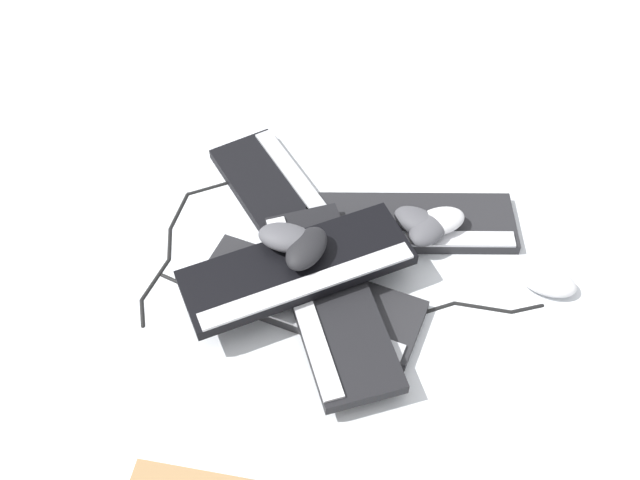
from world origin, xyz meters
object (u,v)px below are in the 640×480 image
Objects in this scene: keyboard_3 at (329,298)px; mouse_2 at (307,248)px; keyboard_1 at (308,300)px; mouse_5 at (286,238)px; keyboard_2 at (410,223)px; mouse_1 at (439,221)px; mouse_0 at (548,282)px; mouse_4 at (419,222)px; keyboard_0 at (284,204)px; mouse_3 at (429,228)px; keyboard_4 at (298,268)px.

keyboard_3 is 0.10m from mouse_2.
keyboard_1 is 0.13m from mouse_5.
keyboard_3 is (0.00, 0.27, 0.03)m from keyboard_2.
keyboard_1 is at bearing 133.21° from mouse_5.
mouse_1 is at bearing 141.68° from mouse_2.
mouse_5 is at bearing -96.14° from mouse_2.
mouse_5 reaches higher than keyboard_1.
mouse_0 is 1.00× the size of mouse_5.
mouse_2 is 0.26m from mouse_4.
mouse_1 is (-0.30, -0.14, 0.04)m from keyboard_0.
keyboard_3 is 4.06× the size of mouse_1.
mouse_5 reaches higher than keyboard_0.
mouse_0 is at bearing -171.97° from keyboard_2.
mouse_1 is 0.33m from mouse_5.
mouse_1 is 1.00× the size of mouse_4.
mouse_0 is at bearing -133.63° from keyboard_3.
mouse_4 is (0.02, 0.00, 0.00)m from mouse_3.
mouse_3 is at bearing 165.72° from keyboard_2.
mouse_2 is at bearing 143.83° from keyboard_0.
keyboard_4 is at bearing -13.11° from mouse_2.
keyboard_1 is at bearing 81.39° from keyboard_2.
keyboard_0 is at bearing -38.50° from keyboard_1.
mouse_3 and mouse_4 have the same top height.
keyboard_4 reaches higher than mouse_1.
keyboard_3 reaches higher than keyboard_2.
keyboard_1 is 0.05m from keyboard_3.
mouse_2 reaches higher than keyboard_3.
keyboard_4 is 0.28m from mouse_4.
mouse_1 is 1.00× the size of mouse_3.
keyboard_0 is 0.34m from mouse_1.
mouse_5 is (0.05, -0.02, 0.04)m from keyboard_4.
keyboard_0 is 1.06× the size of keyboard_2.
mouse_5 is at bearing -22.75° from keyboard_1.
keyboard_1 is 4.22× the size of mouse_0.
mouse_4 is at bearing -146.34° from mouse_5.
mouse_2 is 0.27m from mouse_3.
keyboard_2 is 3.98× the size of mouse_5.
mouse_4 is at bearing 153.83° from keyboard_2.
keyboard_4 is 0.29m from mouse_3.
keyboard_2 is 0.05m from mouse_4.
mouse_2 is 1.00× the size of mouse_4.
mouse_2 and mouse_5 have the same top height.
keyboard_3 is 0.27m from mouse_3.
mouse_4 is at bearing 89.85° from mouse_3.
keyboard_2 is 0.95× the size of keyboard_4.
mouse_1 is 0.03m from mouse_3.
mouse_2 is (0.14, 0.26, 0.06)m from mouse_1.
mouse_3 is at bearing 17.29° from mouse_1.
mouse_3 is at bearing 174.15° from mouse_0.
mouse_1 is 1.00× the size of mouse_2.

